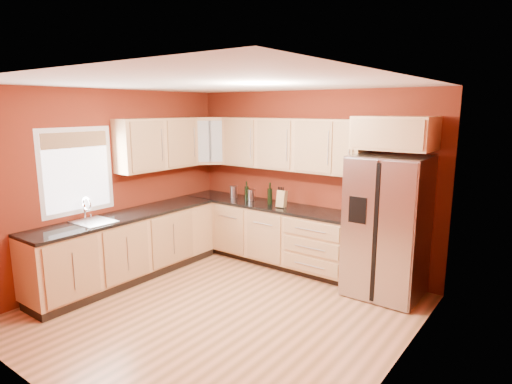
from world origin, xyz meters
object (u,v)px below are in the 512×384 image
canister_left (234,192)px  soap_dispenser (346,211)px  wine_bottle_a (270,193)px  knife_block (282,199)px  refrigerator (387,227)px

canister_left → soap_dispenser: size_ratio=1.07×
wine_bottle_a → soap_dispenser: 1.28m
wine_bottle_a → soap_dispenser: (1.27, -0.06, -0.08)m
knife_block → canister_left: bearing=165.7°
refrigerator → soap_dispenser: 0.56m
refrigerator → knife_block: (-1.58, 0.01, 0.15)m
wine_bottle_a → soap_dispenser: bearing=-2.6°
canister_left → knife_block: size_ratio=0.77×
refrigerator → canister_left: size_ratio=9.35×
knife_block → soap_dispenser: knife_block is taller
wine_bottle_a → soap_dispenser: size_ratio=1.87×
canister_left → knife_block: knife_block is taller
wine_bottle_a → knife_block: bearing=-10.3°
refrigerator → knife_block: bearing=179.7°
refrigerator → canister_left: (-2.58, 0.11, 0.13)m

